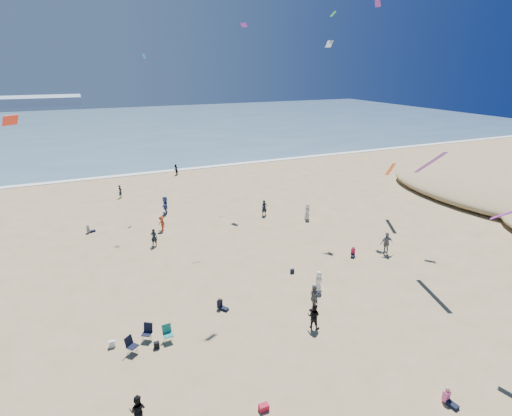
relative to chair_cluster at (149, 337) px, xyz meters
name	(u,v)px	position (x,y,z in m)	size (l,w,h in m)	color
ground	(285,394)	(5.32, -6.29, -0.50)	(220.00, 220.00, 0.00)	tan
ocean	(111,127)	(5.32, 88.71, -0.47)	(220.00, 100.00, 0.06)	#476B84
surf_line	(141,174)	(5.32, 38.71, -0.46)	(220.00, 1.20, 0.08)	white
standing_flyers	(224,238)	(8.14, 10.49, 0.35)	(28.78, 42.26, 1.94)	#384E9A
seated_group	(283,301)	(8.59, 0.30, -0.08)	(20.90, 33.22, 0.84)	white
chair_cluster	(149,337)	(0.00, 0.00, 0.00)	(2.75, 1.64, 1.00)	black
white_tote	(112,344)	(-1.98, 0.67, -0.30)	(0.35, 0.20, 0.40)	white
black_backpack	(157,345)	(0.30, -0.43, -0.31)	(0.30, 0.22, 0.38)	black
cooler	(264,407)	(4.00, -6.72, -0.35)	(0.45, 0.30, 0.30)	#B71A30
navy_bag	(292,271)	(11.35, 4.03, -0.33)	(0.28, 0.18, 0.34)	black
kites_aloft	(326,90)	(15.58, 7.21, 12.67)	(41.42, 41.52, 28.50)	orange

